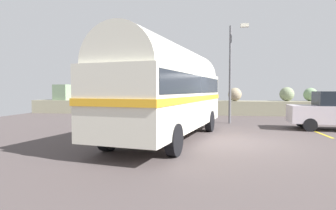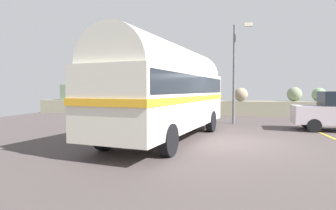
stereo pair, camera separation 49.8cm
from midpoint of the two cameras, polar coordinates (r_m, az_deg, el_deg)
ground at (r=10.72m, az=15.04°, el=-7.43°), size 32.00×26.00×0.02m
breakwater at (r=22.34m, az=12.26°, el=-0.04°), size 31.36×2.29×2.41m
vintage_coach at (r=10.85m, az=1.22°, el=3.63°), size 4.09×8.89×3.70m
lamp_post at (r=16.45m, az=14.52°, el=7.34°), size 1.01×0.57×5.60m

